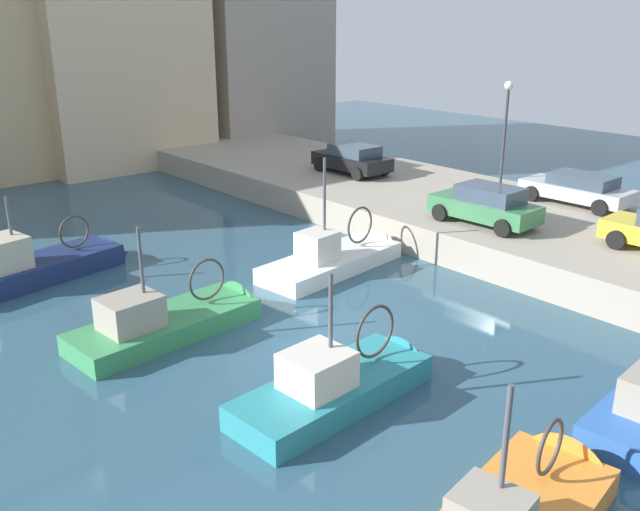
{
  "coord_description": "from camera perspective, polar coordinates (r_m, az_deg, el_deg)",
  "views": [
    {
      "loc": [
        -11.48,
        -14.05,
        8.56
      ],
      "look_at": [
        2.21,
        1.98,
        1.2
      ],
      "focal_mm": 38.8,
      "sensor_mm": 36.0,
      "label": 1
    }
  ],
  "objects": [
    {
      "name": "fishing_boat_green",
      "position": [
        20.26,
        -11.69,
        -5.77
      ],
      "size": [
        6.32,
        2.45,
        4.21
      ],
      "color": "#388951",
      "rests_on": "ground"
    },
    {
      "name": "quay_streetlamp",
      "position": [
        30.01,
        15.08,
        10.74
      ],
      "size": [
        0.36,
        0.36,
        4.83
      ],
      "color": "#38383D",
      "rests_on": "quay_wall"
    },
    {
      "name": "fishing_boat_teal",
      "position": [
        16.65,
        2.03,
        -11.15
      ],
      "size": [
        6.06,
        2.22,
        4.09
      ],
      "color": "teal",
      "rests_on": "ground"
    },
    {
      "name": "water_surface",
      "position": [
        20.06,
        -1.12,
        -6.02
      ],
      "size": [
        80.0,
        80.0,
        0.0
      ],
      "primitive_type": "plane",
      "color": "#2D5166",
      "rests_on": "ground"
    },
    {
      "name": "waterfront_building_central",
      "position": [
        48.74,
        -5.38,
        17.3
      ],
      "size": [
        9.14,
        6.73,
        13.91
      ],
      "color": "#A39384",
      "rests_on": "ground"
    },
    {
      "name": "parked_car_green",
      "position": [
        26.2,
        13.52,
        4.09
      ],
      "size": [
        2.0,
        4.1,
        1.47
      ],
      "color": "#387547",
      "rests_on": "quay_wall"
    },
    {
      "name": "quay_wall",
      "position": [
        28.09,
        17.32,
        1.89
      ],
      "size": [
        9.0,
        56.0,
        1.2
      ],
      "primitive_type": "cube",
      "color": "#9E9384",
      "rests_on": "ground"
    },
    {
      "name": "fishing_boat_navy",
      "position": [
        25.51,
        -21.93,
        -1.44
      ],
      "size": [
        7.01,
        3.04,
        3.92
      ],
      "color": "navy",
      "rests_on": "ground"
    },
    {
      "name": "parked_car_black",
      "position": [
        34.03,
        2.69,
        7.99
      ],
      "size": [
        2.02,
        4.05,
        1.42
      ],
      "color": "black",
      "rests_on": "quay_wall"
    },
    {
      "name": "fishing_boat_white",
      "position": [
        24.8,
        1.62,
        -0.66
      ],
      "size": [
        6.63,
        2.68,
        4.97
      ],
      "color": "white",
      "rests_on": "ground"
    },
    {
      "name": "parked_car_silver",
      "position": [
        30.14,
        20.52,
        5.2
      ],
      "size": [
        2.05,
        4.44,
        1.28
      ],
      "color": "#B7B7BC",
      "rests_on": "quay_wall"
    }
  ]
}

